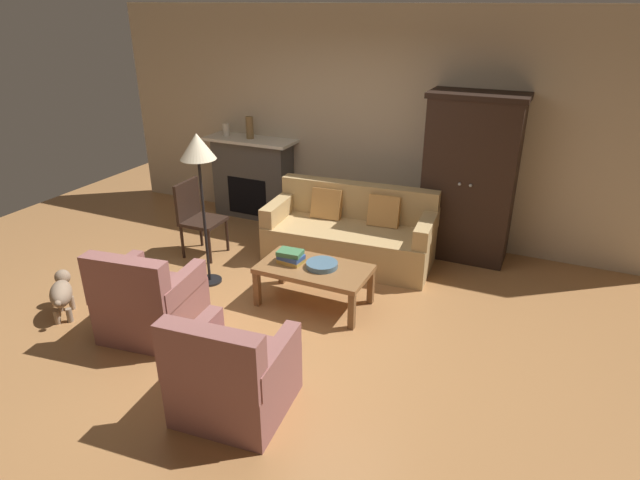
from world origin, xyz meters
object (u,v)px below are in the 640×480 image
object	(u,v)px
side_chair_wooden	(196,214)
armoire	(470,178)
mantel_vase_cream	(226,130)
mantel_vase_bronze	(250,128)
armchair_near_right	(232,377)
dog	(61,292)
fruit_bowl	(322,265)
floor_lamp	(198,156)
book_stack	(291,257)
armchair_near_left	(149,303)
couch	(351,235)
fireplace	(253,177)
coffee_table	(314,272)

from	to	relation	value
side_chair_wooden	armoire	bearing A→B (deg)	23.83
mantel_vase_cream	mantel_vase_bronze	xyz separation A→B (m)	(0.38, 0.00, 0.06)
armchair_near_right	side_chair_wooden	world-z (taller)	side_chair_wooden
dog	fruit_bowl	bearing A→B (deg)	29.13
fruit_bowl	dog	world-z (taller)	fruit_bowl
fruit_bowl	armoire	bearing A→B (deg)	59.26
fruit_bowl	side_chair_wooden	size ratio (longest dim) A/B	0.35
floor_lamp	book_stack	bearing A→B (deg)	2.21
fruit_bowl	book_stack	size ratio (longest dim) A/B	1.21
floor_lamp	armchair_near_left	bearing A→B (deg)	-84.51
armchair_near_right	dog	distance (m)	2.31
fruit_bowl	armchair_near_left	world-z (taller)	armchair_near_left
couch	mantel_vase_cream	world-z (taller)	mantel_vase_cream
couch	floor_lamp	bearing A→B (deg)	-135.74
couch	mantel_vase_cream	distance (m)	2.45
couch	book_stack	xyz separation A→B (m)	(-0.20, -1.12, 0.17)
mantel_vase_cream	side_chair_wooden	distance (m)	1.57
book_stack	floor_lamp	xyz separation A→B (m)	(-0.99, -0.04, 0.93)
couch	book_stack	distance (m)	1.15
armchair_near_right	floor_lamp	distance (m)	2.38
armoire	armchair_near_left	distance (m)	3.73
armchair_near_right	side_chair_wooden	distance (m)	2.90
armchair_near_left	side_chair_wooden	size ratio (longest dim) A/B	0.98
fruit_bowl	mantel_vase_bronze	size ratio (longest dim) A/B	1.07
couch	side_chair_wooden	bearing A→B (deg)	-160.82
armchair_near_right	floor_lamp	size ratio (longest dim) A/B	0.54
mantel_vase_cream	dog	size ratio (longest dim) A/B	0.35
mantel_vase_cream	side_chair_wooden	bearing A→B (deg)	-72.57
side_chair_wooden	floor_lamp	distance (m)	1.19
armoire	armchair_near_left	world-z (taller)	armoire
fireplace	side_chair_wooden	xyz separation A→B (m)	(0.04, -1.36, -0.06)
fireplace	mantel_vase_bronze	bearing A→B (deg)	-90.00
mantel_vase_bronze	armchair_near_right	bearing A→B (deg)	-60.98
armoire	side_chair_wooden	size ratio (longest dim) A/B	2.14
mantel_vase_bronze	floor_lamp	world-z (taller)	floor_lamp
floor_lamp	coffee_table	bearing A→B (deg)	2.44
fruit_bowl	book_stack	distance (m)	0.33
couch	fruit_bowl	distance (m)	1.10
coffee_table	mantel_vase_cream	bearing A→B (deg)	139.99
coffee_table	armchair_near_right	xyz separation A→B (m)	(0.12, -1.66, -0.05)
couch	side_chair_wooden	size ratio (longest dim) A/B	2.20
book_stack	fruit_bowl	bearing A→B (deg)	6.91
fruit_bowl	mantel_vase_cream	bearing A→B (deg)	141.30
armoire	book_stack	size ratio (longest dim) A/B	7.44
armchair_near_right	floor_lamp	xyz separation A→B (m)	(-1.37, 1.61, 1.10)
dog	fireplace	bearing A→B (deg)	84.27
mantel_vase_cream	floor_lamp	distance (m)	2.14
armoire	book_stack	bearing A→B (deg)	-127.30
coffee_table	dog	bearing A→B (deg)	-150.53
fireplace	armchair_near_left	size ratio (longest dim) A/B	1.43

